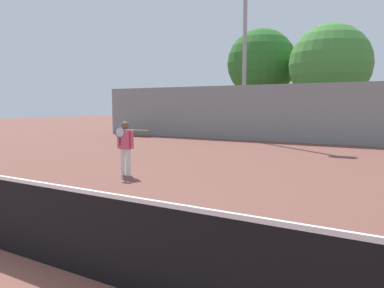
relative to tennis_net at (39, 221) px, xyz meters
The scene contains 8 objects.
ground_plane 0.54m from the tennis_net, ahead, with size 100.00×100.00×0.00m, color brown.
tennis_net is the anchor object (origin of this frame).
tennis_player 5.96m from the tennis_net, 120.22° to the left, with size 0.52×0.44×1.56m.
bench_courtside_far 19.50m from the tennis_net, 125.45° to the left, with size 1.97×0.40×0.43m.
light_pole_near_left 19.02m from the tennis_net, 104.61° to the left, with size 0.90×0.60×12.09m.
back_fence 17.21m from the tennis_net, 90.00° to the left, with size 29.16×0.06×3.17m.
tree_green_tall 24.23m from the tennis_net, 103.75° to the left, with size 4.93×4.93×7.48m.
tree_green_broad 21.99m from the tennis_net, 91.65° to the left, with size 5.01×5.01×7.03m.
Camera 1 is at (4.07, -2.99, 2.02)m, focal length 35.00 mm.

